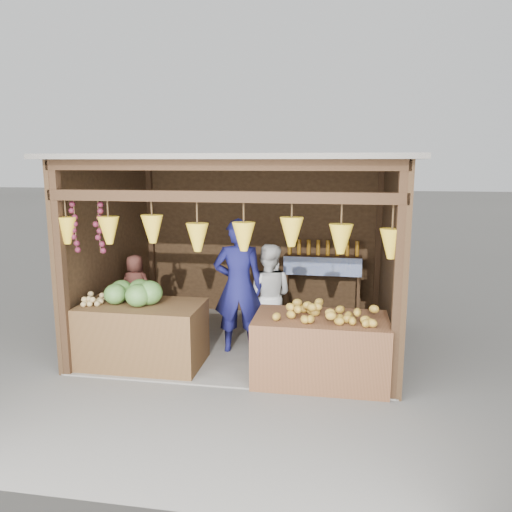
{
  "coord_description": "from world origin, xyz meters",
  "views": [
    {
      "loc": [
        1.3,
        -6.74,
        2.57
      ],
      "look_at": [
        0.18,
        -0.1,
        1.3
      ],
      "focal_mm": 35.0,
      "sensor_mm": 36.0,
      "label": 1
    }
  ],
  "objects": [
    {
      "name": "mango_pile",
      "position": [
        1.2,
        -1.18,
        0.9
      ],
      "size": [
        1.4,
        0.64,
        0.22
      ],
      "primitive_type": null,
      "color": "orange",
      "rests_on": "counter_right"
    },
    {
      "name": "counter_left",
      "position": [
        -1.13,
        -1.02,
        0.41
      ],
      "size": [
        1.52,
        0.85,
        0.81
      ],
      "primitive_type": "cube",
      "color": "#452E17",
      "rests_on": "ground"
    },
    {
      "name": "woman_standing",
      "position": [
        0.35,
        -0.08,
        0.73
      ],
      "size": [
        0.74,
        0.59,
        1.47
      ],
      "primitive_type": "imported",
      "rotation": [
        0.0,
        0.0,
        3.09
      ],
      "color": "silver",
      "rests_on": "ground"
    },
    {
      "name": "tanfruit_pile",
      "position": [
        -1.72,
        -1.11,
        0.88
      ],
      "size": [
        0.34,
        0.4,
        0.13
      ],
      "primitive_type": null,
      "color": "#9B7747",
      "rests_on": "counter_left"
    },
    {
      "name": "melon_pile",
      "position": [
        -1.22,
        -1.02,
        0.97
      ],
      "size": [
        1.0,
        0.5,
        0.32
      ],
      "primitive_type": null,
      "color": "#214C14",
      "rests_on": "counter_left"
    },
    {
      "name": "back_shelf",
      "position": [
        1.05,
        1.28,
        0.87
      ],
      "size": [
        1.25,
        0.32,
        1.32
      ],
      "color": "#382314",
      "rests_on": "ground"
    },
    {
      "name": "stool",
      "position": [
        -1.64,
        0.01,
        0.14
      ],
      "size": [
        0.3,
        0.3,
        0.28
      ],
      "primitive_type": "cube",
      "color": "black",
      "rests_on": "ground"
    },
    {
      "name": "counter_right",
      "position": [
        1.12,
        -1.12,
        0.39
      ],
      "size": [
        1.56,
        0.85,
        0.79
      ],
      "primitive_type": "cube",
      "color": "#4E2F1A",
      "rests_on": "ground"
    },
    {
      "name": "vendor_seated",
      "position": [
        -1.64,
        0.01,
        0.76
      ],
      "size": [
        0.47,
        0.31,
        0.96
      ],
      "primitive_type": "imported",
      "rotation": [
        0.0,
        0.0,
        3.13
      ],
      "color": "#532921",
      "rests_on": "stool"
    },
    {
      "name": "ground",
      "position": [
        0.0,
        0.0,
        0.0
      ],
      "size": [
        80.0,
        80.0,
        0.0
      ],
      "primitive_type": "plane",
      "color": "#514F49",
      "rests_on": "ground"
    },
    {
      "name": "man_standing",
      "position": [
        -0.01,
        -0.36,
        0.92
      ],
      "size": [
        0.73,
        0.54,
        1.85
      ],
      "primitive_type": "imported",
      "rotation": [
        0.0,
        0.0,
        3.3
      ],
      "color": "#151651",
      "rests_on": "ground"
    },
    {
      "name": "stall_structure",
      "position": [
        -0.03,
        -0.04,
        1.67
      ],
      "size": [
        4.3,
        3.3,
        2.66
      ],
      "color": "slate",
      "rests_on": "ground"
    }
  ]
}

